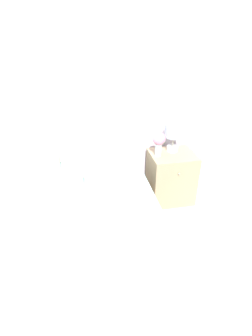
{
  "coord_description": "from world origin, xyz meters",
  "views": [
    {
      "loc": [
        0.18,
        -2.68,
        1.88
      ],
      "look_at": [
        0.59,
        -0.55,
        0.66
      ],
      "focal_mm": 28.0,
      "sensor_mm": 36.0,
      "label": 1
    }
  ],
  "objects_px": {
    "bed": "(67,232)",
    "nightstand": "(171,177)",
    "table_lamp": "(174,133)",
    "flower_vase": "(159,141)"
  },
  "relations": [
    {
      "from": "bed",
      "to": "flower_vase",
      "type": "distance_m",
      "value": 1.31
    },
    {
      "from": "table_lamp",
      "to": "bed",
      "type": "bearing_deg",
      "value": -147.46
    },
    {
      "from": "table_lamp",
      "to": "flower_vase",
      "type": "height_order",
      "value": "table_lamp"
    },
    {
      "from": "table_lamp",
      "to": "flower_vase",
      "type": "xyz_separation_m",
      "value": [
        -0.19,
        -0.09,
        -0.04
      ]
    },
    {
      "from": "nightstand",
      "to": "table_lamp",
      "type": "relative_size",
      "value": 1.87
    },
    {
      "from": "nightstand",
      "to": "flower_vase",
      "type": "height_order",
      "value": "flower_vase"
    },
    {
      "from": "flower_vase",
      "to": "nightstand",
      "type": "bearing_deg",
      "value": 2.92
    },
    {
      "from": "bed",
      "to": "nightstand",
      "type": "bearing_deg",
      "value": 30.24
    },
    {
      "from": "bed",
      "to": "nightstand",
      "type": "distance_m",
      "value": 1.37
    },
    {
      "from": "table_lamp",
      "to": "flower_vase",
      "type": "bearing_deg",
      "value": -156.11
    }
  ]
}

